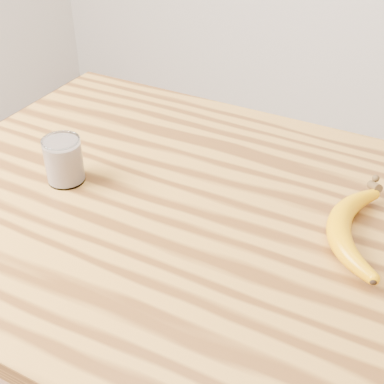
% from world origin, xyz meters
% --- Properties ---
extents(table, '(1.20, 0.80, 0.90)m').
position_xyz_m(table, '(0.00, 0.00, 0.77)').
color(table, '#A6722D').
rests_on(table, ground).
extents(smoothie_glass, '(0.07, 0.07, 0.09)m').
position_xyz_m(smoothie_glass, '(-0.32, -0.04, 0.94)').
color(smoothie_glass, white).
rests_on(smoothie_glass, table).
extents(banana, '(0.18, 0.34, 0.04)m').
position_xyz_m(banana, '(0.17, 0.04, 0.92)').
color(banana, '#D58D01').
rests_on(banana, table).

